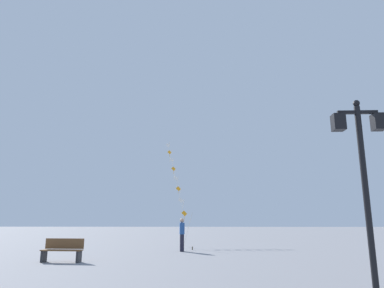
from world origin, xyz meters
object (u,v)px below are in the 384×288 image
twin_lantern_lamp_post (362,155)px  kite_train (176,181)px  park_bench (63,250)px  kite_flyer (182,234)px

twin_lantern_lamp_post → kite_train: 18.56m
kite_train → park_bench: (-3.49, -11.68, -4.05)m
kite_flyer → twin_lantern_lamp_post: bearing=-164.2°
kite_train → park_bench: kite_train is taller
twin_lantern_lamp_post → kite_flyer: bearing=114.5°
kite_flyer → park_bench: kite_flyer is taller
twin_lantern_lamp_post → kite_train: bearing=108.4°
kite_flyer → park_bench: bearing=130.3°
kite_train → kite_flyer: kite_train is taller
kite_flyer → park_bench: 6.69m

